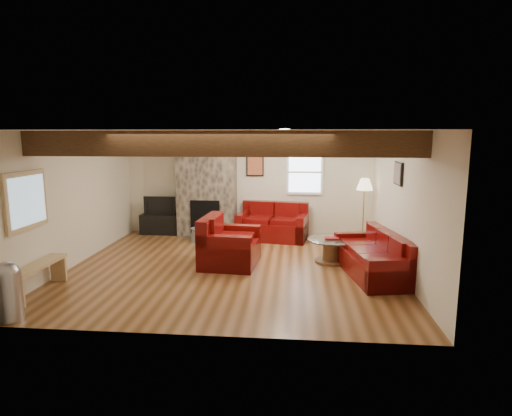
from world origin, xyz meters
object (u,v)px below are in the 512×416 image
(armchair_red, at_px, (230,241))
(coffee_table, at_px, (331,250))
(sofa_three, at_px, (372,254))
(loveseat, at_px, (272,222))
(tv_cabinet, at_px, (161,224))
(floor_lamp, at_px, (365,188))
(television, at_px, (161,205))

(armchair_red, distance_m, coffee_table, 1.97)
(sofa_three, distance_m, loveseat, 3.07)
(armchair_red, height_order, tv_cabinet, armchair_red)
(tv_cabinet, xyz_separation_m, floor_lamp, (4.87, -0.30, 1.00))
(floor_lamp, bearing_deg, loveseat, -179.94)
(coffee_table, distance_m, television, 4.52)
(sofa_three, height_order, television, television)
(tv_cabinet, bearing_deg, floor_lamp, -3.50)
(coffee_table, bearing_deg, floor_lamp, 63.60)
(loveseat, height_order, tv_cabinet, loveseat)
(coffee_table, relative_size, television, 1.19)
(tv_cabinet, height_order, television, television)
(coffee_table, distance_m, floor_lamp, 2.18)
(sofa_three, relative_size, tv_cabinet, 1.98)
(sofa_three, height_order, tv_cabinet, sofa_three)
(coffee_table, bearing_deg, television, 153.20)
(loveseat, bearing_deg, coffee_table, -45.41)
(armchair_red, distance_m, floor_lamp, 3.55)
(television, bearing_deg, armchair_red, -48.65)
(loveseat, relative_size, coffee_table, 1.71)
(coffee_table, bearing_deg, loveseat, 125.58)
(floor_lamp, bearing_deg, coffee_table, -116.40)
(coffee_table, height_order, tv_cabinet, tv_cabinet)
(sofa_three, height_order, coffee_table, sofa_three)
(sofa_three, height_order, floor_lamp, floor_lamp)
(tv_cabinet, relative_size, television, 1.26)
(armchair_red, bearing_deg, sofa_three, -93.46)
(loveseat, xyz_separation_m, floor_lamp, (2.09, 0.00, 0.82))
(coffee_table, relative_size, floor_lamp, 0.64)
(armchair_red, relative_size, floor_lamp, 0.78)
(armchair_red, bearing_deg, tv_cabinet, 45.83)
(tv_cabinet, bearing_deg, television, 0.00)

